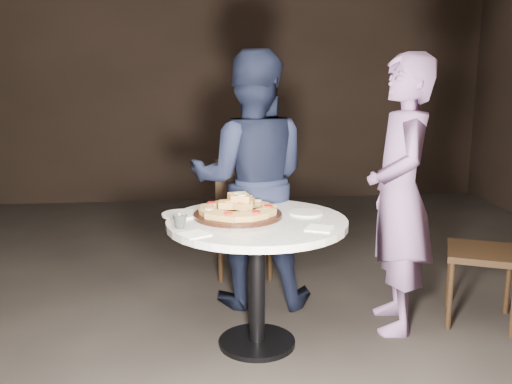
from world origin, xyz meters
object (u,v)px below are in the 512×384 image
Objects in this scene: table at (257,243)px; diner_navy at (251,180)px; diner_teal at (400,195)px; water_glass at (180,221)px; focaccia_pile at (238,207)px; chair_far at (244,209)px; serving_board at (238,215)px; chair_right at (500,244)px.

table is 0.61× the size of diner_navy.
table is 0.84m from diner_teal.
water_glass is 0.05× the size of diner_navy.
diner_navy reaches higher than water_glass.
chair_far is (0.12, 0.96, -0.25)m from focaccia_pile.
diner_teal reaches higher than serving_board.
chair_far reaches higher than water_glass.
diner_navy is (0.12, 0.53, 0.03)m from focaccia_pile.
chair_right is (1.48, 0.06, -0.26)m from focaccia_pile.
diner_navy is 1.02× the size of diner_teal.
diner_teal is (0.89, 0.09, 0.02)m from focaccia_pile.
water_glass is at bearing -147.62° from serving_board.
serving_board is at bearing -75.79° from diner_teal.
table is at bearing -32.54° from focaccia_pile.
chair_far is 0.55× the size of diner_navy.
diner_teal is (0.80, 0.15, 0.20)m from table.
serving_board is 1.50m from chair_right.
chair_right is 0.65m from diner_teal.
diner_navy reaches higher than chair_far.
focaccia_pile is 1.00m from chair_far.
focaccia_pile is at bearing 32.22° from water_glass.
focaccia_pile is 0.49× the size of chair_right.
table is 1.02m from chair_far.
water_glass is 0.05× the size of diner_teal.
serving_board is 0.55m from diner_navy.
serving_board is 0.30× the size of diner_teal.
serving_board is at bearing 32.38° from water_glass.
table is 13.48× the size of water_glass.
chair_right reaches higher than serving_board.
diner_navy is (0.03, 0.59, 0.21)m from table.
focaccia_pile is (-0.09, 0.06, 0.18)m from table.
table is at bearing 94.51° from diner_navy.
chair_far is at bearing 82.99° from focaccia_pile.
serving_board is 6.50× the size of water_glass.
focaccia_pile is at bearing -16.73° from serving_board.
table is at bearing 18.04° from water_glass.
chair_right is at bearing 167.88° from diner_navy.
chair_far reaches higher than table.
chair_right is at bearing 2.23° from focaccia_pile.
table is 0.21m from focaccia_pile.
chair_far is 1.19m from diner_teal.
focaccia_pile is 0.26× the size of diner_navy.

